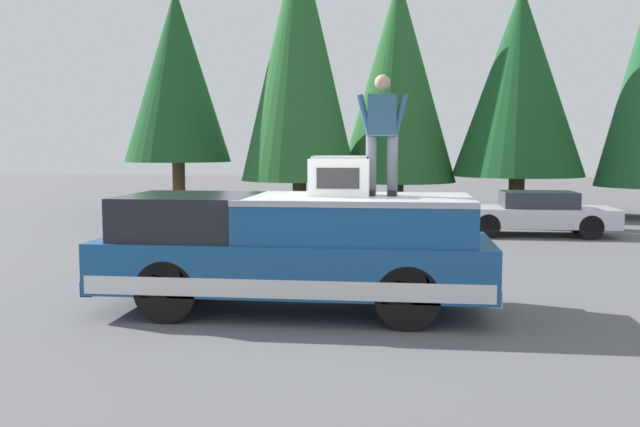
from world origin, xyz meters
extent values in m
plane|color=#565659|center=(0.00, 0.00, 0.00)|extent=(90.00, 90.00, 0.00)
cube|color=navy|center=(-0.03, 0.50, 0.70)|extent=(2.00, 5.50, 0.70)
cube|color=silver|center=(-0.03, 0.50, 0.51)|extent=(2.01, 5.39, 0.24)
cube|color=black|center=(-0.03, 2.01, 1.35)|extent=(1.84, 1.87, 0.60)
cube|color=navy|center=(-0.03, -0.38, 1.31)|extent=(1.92, 3.19, 0.52)
cube|color=#A8AAAF|center=(-0.03, -0.38, 1.61)|extent=(1.94, 3.19, 0.08)
cube|color=#232326|center=(-0.03, 3.19, 0.43)|extent=(1.96, 0.16, 0.20)
cube|color=#B2B5BA|center=(-0.03, -2.19, 0.43)|extent=(1.96, 0.16, 0.20)
cylinder|color=black|center=(-0.88, 2.10, 0.42)|extent=(0.30, 0.84, 0.84)
cylinder|color=black|center=(0.82, 2.10, 0.42)|extent=(0.30, 0.84, 0.84)
cylinder|color=black|center=(-0.88, -1.09, 0.42)|extent=(0.30, 0.84, 0.84)
cylinder|color=black|center=(0.82, -1.09, 0.42)|extent=(0.30, 0.84, 0.84)
cube|color=silver|center=(0.05, -0.13, 1.91)|extent=(0.64, 0.84, 0.52)
cube|color=#2D2D30|center=(-0.27, -0.13, 1.91)|extent=(0.01, 0.59, 0.29)
cube|color=#99999E|center=(0.05, -0.13, 2.19)|extent=(0.58, 0.76, 0.04)
cylinder|color=#4C515B|center=(0.12, -0.87, 2.07)|extent=(0.15, 0.15, 0.84)
cube|color=black|center=(0.08, -0.87, 1.69)|extent=(0.26, 0.11, 0.08)
cylinder|color=#4C515B|center=(0.12, -0.57, 2.07)|extent=(0.15, 0.15, 0.84)
cube|color=black|center=(0.08, -0.57, 1.69)|extent=(0.26, 0.11, 0.08)
cube|color=#335B7A|center=(0.12, -0.72, 2.78)|extent=(0.24, 0.40, 0.58)
sphere|color=tan|center=(0.12, -0.72, 3.23)|extent=(0.22, 0.22, 0.22)
cylinder|color=#335B7A|center=(0.09, -0.96, 2.78)|extent=(0.09, 0.23, 0.58)
cylinder|color=#335B7A|center=(0.09, -0.47, 2.78)|extent=(0.09, 0.23, 0.58)
cube|color=silver|center=(9.01, -4.48, 0.49)|extent=(1.64, 4.10, 0.50)
cube|color=#282D38|center=(9.01, -4.58, 0.95)|extent=(1.31, 1.89, 0.42)
cylinder|color=black|center=(8.29, -3.20, 0.31)|extent=(0.20, 0.62, 0.62)
cylinder|color=black|center=(9.73, -3.20, 0.31)|extent=(0.20, 0.62, 0.62)
cylinder|color=black|center=(8.29, -5.75, 0.31)|extent=(0.20, 0.62, 0.62)
cylinder|color=black|center=(9.73, -5.75, 0.31)|extent=(0.20, 0.62, 0.62)
cylinder|color=#4C3826|center=(14.64, -4.92, 0.67)|extent=(0.53, 0.53, 1.33)
cone|color=#194C23|center=(14.64, -4.92, 4.55)|extent=(4.45, 4.45, 6.43)
cylinder|color=#4C3826|center=(15.32, -0.80, 0.54)|extent=(0.50, 0.50, 1.07)
cone|color=#235B28|center=(15.32, -0.80, 4.73)|extent=(4.21, 4.21, 7.30)
cylinder|color=#4C3826|center=(13.49, 2.48, 0.60)|extent=(0.47, 0.47, 1.20)
cone|color=#235B28|center=(13.49, 2.48, 5.36)|extent=(3.92, 3.92, 8.31)
cylinder|color=#4C3826|center=(14.30, 7.00, 0.90)|extent=(0.45, 0.45, 1.80)
cone|color=#194C23|center=(14.30, 7.00, 4.86)|extent=(3.76, 3.76, 6.11)
camera|label=1|loc=(-9.59, -1.01, 2.34)|focal=38.49mm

